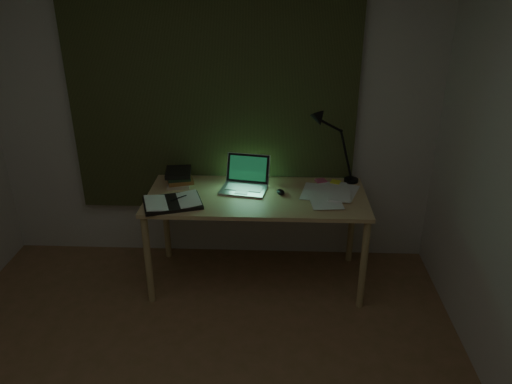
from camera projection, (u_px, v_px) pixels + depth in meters
wall_back at (213, 111)px, 3.87m from camera, size 3.50×0.00×2.50m
curtain at (212, 87)px, 3.75m from camera, size 2.20×0.06×2.00m
desk at (257, 239)px, 3.83m from camera, size 1.62×0.71×0.74m
laptop at (243, 176)px, 3.70m from camera, size 0.40×0.43×0.24m
open_textbook at (172, 202)px, 3.53m from camera, size 0.47×0.40×0.03m
book_stack at (178, 177)px, 3.84m from camera, size 0.24×0.27×0.12m
loose_papers at (332, 194)px, 3.67m from camera, size 0.45×0.47×0.02m
mouse at (281, 192)px, 3.69m from camera, size 0.08×0.10×0.03m
sticky_yellow at (336, 182)px, 3.88m from camera, size 0.09×0.09×0.02m
sticky_pink at (321, 181)px, 3.90m from camera, size 0.10×0.10×0.02m
desk_lamp at (354, 145)px, 3.78m from camera, size 0.44×0.36×0.60m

